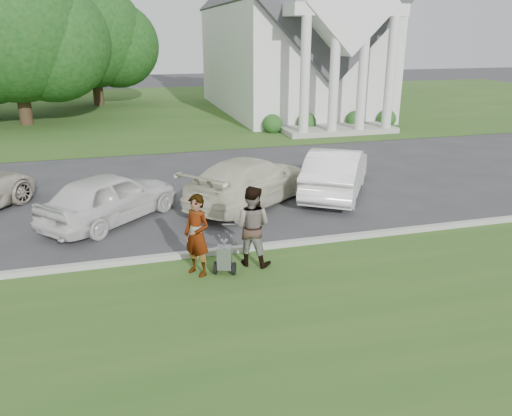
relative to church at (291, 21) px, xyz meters
name	(u,v)px	position (x,y,z in m)	size (l,w,h in m)	color
ground	(246,261)	(-9.00, -23.11, -5.94)	(120.00, 120.00, 0.00)	#333335
grass_strip	(286,328)	(-9.00, -26.11, -5.93)	(80.00, 7.00, 0.01)	#2B521C
church_lawn	(155,108)	(-9.00, 3.89, -5.93)	(80.00, 30.00, 0.01)	#2B521C
curb	(241,249)	(-9.00, -22.56, -5.86)	(80.00, 0.18, 0.15)	#9E9E93
church	(291,21)	(0.00, 0.00, 0.00)	(9.19, 19.00, 24.10)	white
tree_left	(13,35)	(-17.01, -1.13, -0.83)	(10.63, 8.40, 9.71)	#332316
tree_back	(93,40)	(-13.01, 6.87, -1.21)	(9.61, 7.60, 8.89)	#332316
striping_cart	(225,258)	(-9.63, -23.65, -5.55)	(0.71, 1.05, 0.90)	black
person_left	(197,236)	(-10.22, -23.51, -5.00)	(0.68, 0.45, 1.87)	#999999
person_right	(252,226)	(-8.92, -23.31, -4.98)	(0.93, 0.72, 1.91)	#999999
parking_meter_near	(193,232)	(-10.27, -23.21, -5.03)	(0.10, 0.09, 1.45)	gray
car_b	(110,197)	(-12.09, -19.47, -5.21)	(1.73, 4.30, 1.47)	silver
car_c	(251,181)	(-7.78, -18.95, -5.20)	(2.08, 5.12, 1.49)	beige
car_d	(336,171)	(-4.78, -18.76, -5.15)	(1.67, 4.78, 1.58)	white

